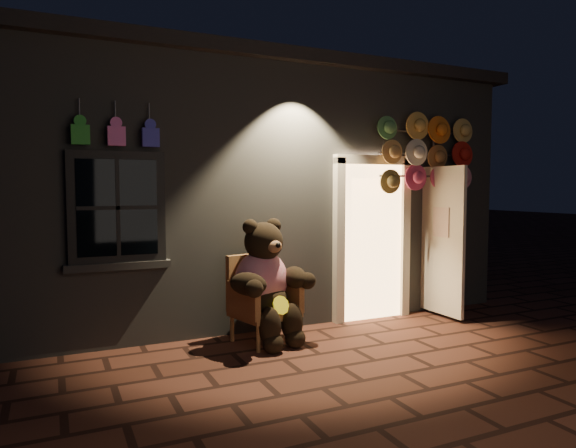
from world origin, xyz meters
TOP-DOWN VIEW (x-y plane):
  - ground at (0.00, 0.00)m, footprint 60.00×60.00m
  - shop_building at (0.00, 3.99)m, footprint 7.30×5.95m
  - wicker_armchair at (-0.38, 1.14)m, footprint 0.80×0.75m
  - teddy_bear at (-0.36, 1.01)m, footprint 1.01×0.89m
  - hat_rack at (2.11, 1.28)m, footprint 1.56×0.22m

SIDE VIEW (x-z plane):
  - ground at x=0.00m, z-range 0.00..0.00m
  - wicker_armchair at x=-0.38m, z-range 0.00..0.99m
  - teddy_bear at x=-0.36m, z-range -0.02..1.41m
  - shop_building at x=0.00m, z-range -0.02..3.49m
  - hat_rack at x=2.11m, z-range 0.82..3.57m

